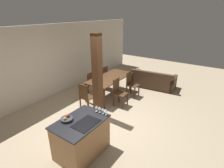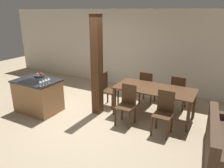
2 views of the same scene
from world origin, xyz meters
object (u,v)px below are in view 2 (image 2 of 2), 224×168
Objects in this scene: dining_chair_near_right at (164,112)px; timber_post at (97,67)px; dining_chair_far_right at (178,92)px; dining_table at (154,92)px; kitchen_island at (38,95)px; dining_chair_head_end at (108,89)px; wine_glass_near at (40,82)px; wine_glass_end at (48,79)px; dining_chair_near_left at (127,104)px; fruit_bowl at (39,75)px; dining_chair_far_left at (147,87)px; wine_glass_far at (46,80)px; wine_glass_middle at (43,81)px.

timber_post is at bearing 174.69° from dining_chair_near_right.
dining_table is at bearing 56.83° from dining_chair_far_right.
kitchen_island is 1.20× the size of dining_chair_head_end.
wine_glass_near and wine_glass_end have the same top height.
dining_chair_near_left is at bearing 16.73° from wine_glass_end.
dining_chair_far_right is at bearing 29.72° from kitchen_island.
fruit_bowl reaches higher than dining_chair_far_left.
dining_chair_far_right is (3.47, 1.64, -0.42)m from fruit_bowl.
wine_glass_near is 0.16× the size of dining_chair_far_right.
fruit_bowl is at bearing 119.98° from kitchen_island.
kitchen_island is at bearing 163.23° from wine_glass_far.
dining_table is at bearing 123.17° from dining_chair_far_left.
dining_chair_far_right is at bearing 25.33° from fruit_bowl.
wine_glass_far is 0.16× the size of dining_chair_near_right.
dining_chair_far_left is (-0.90, 1.38, 0.00)m from dining_chair_near_right.
kitchen_island is at bearing -168.00° from dining_chair_near_left.
wine_glass_far reaches higher than dining_chair_head_end.
dining_chair_near_right is (2.82, 0.85, -0.50)m from wine_glass_near.
fruit_bowl is 3.18m from dining_table.
wine_glass_middle is 2.79m from dining_table.
dining_chair_far_left is (2.42, 1.90, 0.07)m from kitchen_island.
wine_glass_near is at bearing -90.00° from wine_glass_end.
wine_glass_far is 2.85m from dining_chair_far_left.
dining_chair_far_right is 1.96m from dining_chair_head_end.
kitchen_island is 0.80m from wine_glass_middle.
timber_post reaches higher than wine_glass_middle.
wine_glass_near is at bearing -90.00° from wine_glass_far.
timber_post is at bearing 37.46° from wine_glass_end.
wine_glass_near reaches higher than fruit_bowl.
timber_post is at bearing 14.81° from fruit_bowl.
wine_glass_near is 0.06× the size of timber_post.
dining_chair_far_left is 1.00× the size of dining_chair_head_end.
wine_glass_middle is 1.00× the size of wine_glass_far.
dining_chair_far_right is (0.45, 0.69, -0.17)m from dining_table.
kitchen_island is 3.08m from dining_chair_far_left.
fruit_bowl is 0.28× the size of dining_chair_near_left.
wine_glass_end is 2.78m from dining_chair_far_left.
dining_chair_head_end is at bearing 36.66° from dining_chair_far_left.
dining_table is 2.06× the size of dining_chair_far_right.
wine_glass_near is 2.99m from dining_chair_near_right.
dining_chair_near_right is 2.01m from timber_post.
dining_chair_far_right is (2.82, 2.24, -0.50)m from wine_glass_near.
kitchen_island is 7.64× the size of wine_glass_near.
wine_glass_middle reaches higher than dining_chair_far_right.
wine_glass_middle is 1.37m from timber_post.
dining_chair_head_end reaches higher than dining_table.
timber_post is (-0.94, 0.17, 0.77)m from dining_chair_near_left.
wine_glass_near is 0.16× the size of dining_chair_near_right.
kitchen_island is 1.20× the size of dining_chair_far_left.
wine_glass_near reaches higher than dining_chair_far_right.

